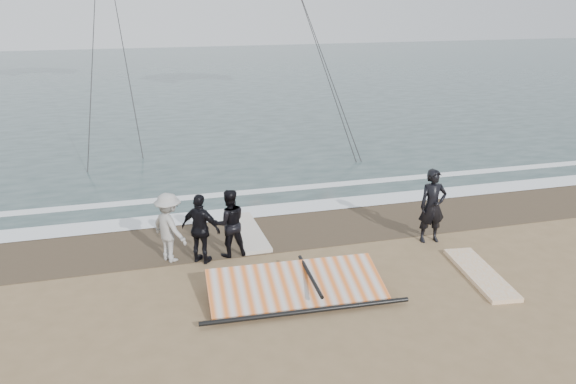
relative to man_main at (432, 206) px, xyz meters
name	(u,v)px	position (x,y,z in m)	size (l,w,h in m)	color
ground	(370,313)	(-2.83, -2.79, -0.95)	(120.00, 120.00, 0.00)	#8C704C
sea	(192,80)	(-2.83, 30.21, -0.94)	(120.00, 54.00, 0.02)	#233838
wet_sand	(304,227)	(-2.83, 1.71, -0.95)	(120.00, 2.80, 0.01)	#4C3D2B
foam_near	(291,208)	(-2.83, 3.11, -0.93)	(120.00, 0.90, 0.01)	white
foam_far	(277,190)	(-2.83, 4.81, -0.93)	(120.00, 0.45, 0.01)	white
man_main	(432,206)	(0.00, 0.00, 0.00)	(0.70, 0.46, 1.91)	black
board_white	(480,274)	(0.18, -2.00, -0.91)	(0.69, 2.47, 0.10)	white
board_cream	(248,232)	(-4.41, 1.64, -0.90)	(0.68, 2.56, 0.11)	beige
trio_cluster	(197,226)	(-5.83, 0.51, -0.11)	(2.38, 1.39, 1.69)	black
sail_rig	(291,286)	(-4.14, -1.67, -0.76)	(4.22, 1.89, 0.49)	black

